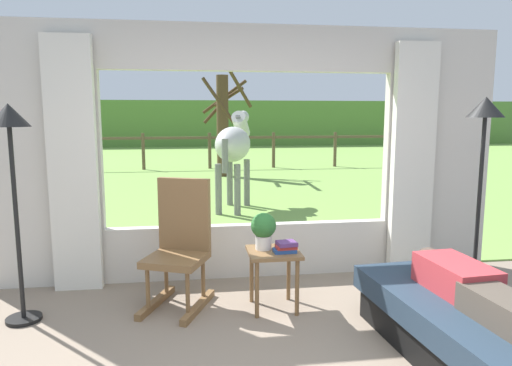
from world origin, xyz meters
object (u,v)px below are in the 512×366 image
object	(u,v)px
floor_lamp_left	(11,147)
recliner_sofa	(465,327)
book_stack	(286,247)
reclining_person	(472,288)
floor_lamp_right	(484,137)
horse	(234,145)
side_table	(274,261)
potted_plant	(263,229)
pasture_tree	(223,121)
rocking_chair	(180,244)

from	to	relation	value
floor_lamp_left	recliner_sofa	bearing A→B (deg)	-17.74
recliner_sofa	floor_lamp_left	world-z (taller)	floor_lamp_left
book_stack	reclining_person	bearing A→B (deg)	-42.31
floor_lamp_right	horse	size ratio (longest dim) A/B	1.01
reclining_person	floor_lamp_left	size ratio (longest dim) A/B	0.81
side_table	reclining_person	bearing A→B (deg)	-41.71
floor_lamp_right	horse	world-z (taller)	floor_lamp_right
potted_plant	horse	xyz separation A→B (m)	(0.15, 4.21, 0.45)
potted_plant	floor_lamp_right	distance (m)	2.10
reclining_person	potted_plant	distance (m)	1.68
book_stack	pasture_tree	world-z (taller)	pasture_tree
potted_plant	horse	world-z (taller)	horse
side_table	floor_lamp_left	size ratio (longest dim) A/B	0.29
recliner_sofa	floor_lamp_right	xyz separation A→B (m)	(0.70, 0.98, 1.26)
rocking_chair	floor_lamp_left	world-z (taller)	floor_lamp_left
rocking_chair	book_stack	xyz separation A→B (m)	(0.89, -0.28, 0.02)
potted_plant	pasture_tree	xyz separation A→B (m)	(0.28, 8.71, 0.79)
reclining_person	potted_plant	world-z (taller)	potted_plant
horse	potted_plant	bearing A→B (deg)	-74.22
floor_lamp_right	pasture_tree	bearing A→B (deg)	100.80
floor_lamp_left	pasture_tree	bearing A→B (deg)	75.38
reclining_person	floor_lamp_left	world-z (taller)	floor_lamp_left
reclining_person	book_stack	size ratio (longest dim) A/B	7.15
reclining_person	floor_lamp_left	xyz separation A→B (m)	(-3.25, 1.09, 0.90)
recliner_sofa	potted_plant	world-z (taller)	potted_plant
book_stack	horse	distance (m)	4.37
pasture_tree	side_table	bearing A→B (deg)	-91.31
recliner_sofa	book_stack	xyz separation A→B (m)	(-1.08, 0.93, 0.35)
reclining_person	pasture_tree	size ratio (longest dim) A/B	0.48
side_table	floor_lamp_left	distance (m)	2.30
floor_lamp_right	recliner_sofa	bearing A→B (deg)	-125.68
recliner_sofa	rocking_chair	distance (m)	2.34
rocking_chair	floor_lamp_right	size ratio (longest dim) A/B	0.61
side_table	potted_plant	world-z (taller)	potted_plant
reclining_person	book_stack	distance (m)	1.46
side_table	floor_lamp_right	xyz separation A→B (m)	(1.87, -0.01, 1.05)
rocking_chair	pasture_tree	world-z (taller)	pasture_tree
book_stack	horse	size ratio (longest dim) A/B	0.11
recliner_sofa	floor_lamp_right	size ratio (longest dim) A/B	0.96
recliner_sofa	rocking_chair	bearing A→B (deg)	143.91
book_stack	horse	world-z (taller)	horse
floor_lamp_right	book_stack	bearing A→B (deg)	-178.44
side_table	pasture_tree	distance (m)	8.84
floor_lamp_right	pasture_tree	xyz separation A→B (m)	(-1.67, 8.78, 0.01)
pasture_tree	potted_plant	bearing A→B (deg)	-91.84
horse	pasture_tree	world-z (taller)	pasture_tree
rocking_chair	book_stack	world-z (taller)	rocking_chair
recliner_sofa	floor_lamp_left	size ratio (longest dim) A/B	1.00
rocking_chair	potted_plant	bearing A→B (deg)	9.78
floor_lamp_left	horse	distance (m)	4.74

